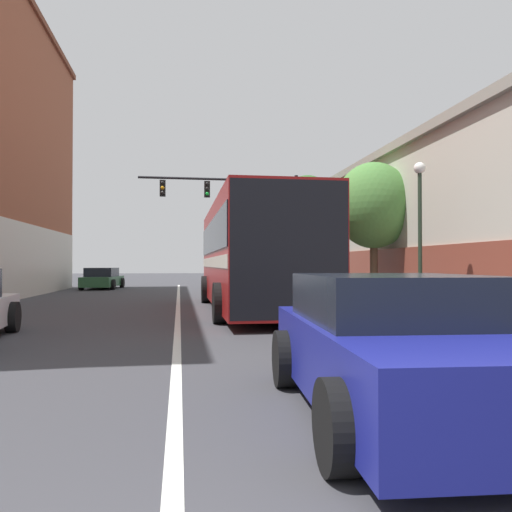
{
  "coord_description": "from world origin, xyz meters",
  "views": [
    {
      "loc": [
        0.04,
        -0.85,
        1.44
      ],
      "look_at": [
        2.18,
        13.09,
        1.68
      ],
      "focal_mm": 35.0,
      "sensor_mm": 36.0,
      "label": 1
    }
  ],
  "objects_px": {
    "bus": "(253,252)",
    "traffic_signal_gantry": "(243,204)",
    "street_tree_near": "(374,206)",
    "street_tree_far": "(308,206)",
    "parked_car_left_mid": "(102,279)",
    "hatchback_foreground": "(399,347)",
    "street_lamp": "(420,234)"
  },
  "relations": [
    {
      "from": "hatchback_foreground",
      "to": "street_tree_far",
      "type": "xyz_separation_m",
      "value": [
        3.74,
        17.73,
        3.49
      ]
    },
    {
      "from": "parked_car_left_mid",
      "to": "street_tree_far",
      "type": "xyz_separation_m",
      "value": [
        10.29,
        -8.03,
        3.55
      ]
    },
    {
      "from": "traffic_signal_gantry",
      "to": "street_tree_far",
      "type": "bearing_deg",
      "value": -44.89
    },
    {
      "from": "hatchback_foreground",
      "to": "traffic_signal_gantry",
      "type": "height_order",
      "value": "traffic_signal_gantry"
    },
    {
      "from": "hatchback_foreground",
      "to": "parked_car_left_mid",
      "type": "xyz_separation_m",
      "value": [
        -6.55,
        25.76,
        -0.06
      ]
    },
    {
      "from": "bus",
      "to": "street_tree_near",
      "type": "xyz_separation_m",
      "value": [
        4.49,
        1.3,
        1.66
      ]
    },
    {
      "from": "bus",
      "to": "street_tree_near",
      "type": "relative_size",
      "value": 2.12
    },
    {
      "from": "parked_car_left_mid",
      "to": "street_lamp",
      "type": "distance_m",
      "value": 21.37
    },
    {
      "from": "hatchback_foreground",
      "to": "street_tree_far",
      "type": "bearing_deg",
      "value": -8.32
    },
    {
      "from": "street_tree_near",
      "to": "street_lamp",
      "type": "bearing_deg",
      "value": -99.15
    },
    {
      "from": "street_tree_far",
      "to": "traffic_signal_gantry",
      "type": "bearing_deg",
      "value": 135.11
    },
    {
      "from": "traffic_signal_gantry",
      "to": "street_tree_near",
      "type": "height_order",
      "value": "traffic_signal_gantry"
    },
    {
      "from": "parked_car_left_mid",
      "to": "street_lamp",
      "type": "height_order",
      "value": "street_lamp"
    },
    {
      "from": "hatchback_foreground",
      "to": "street_tree_far",
      "type": "relative_size",
      "value": 0.73
    },
    {
      "from": "street_lamp",
      "to": "bus",
      "type": "bearing_deg",
      "value": 134.93
    },
    {
      "from": "street_tree_near",
      "to": "street_tree_far",
      "type": "relative_size",
      "value": 0.91
    },
    {
      "from": "bus",
      "to": "traffic_signal_gantry",
      "type": "height_order",
      "value": "traffic_signal_gantry"
    },
    {
      "from": "bus",
      "to": "hatchback_foreground",
      "type": "bearing_deg",
      "value": 179.1
    },
    {
      "from": "hatchback_foreground",
      "to": "traffic_signal_gantry",
      "type": "distance_m",
      "value": 20.75
    },
    {
      "from": "parked_car_left_mid",
      "to": "street_tree_far",
      "type": "distance_m",
      "value": 13.53
    },
    {
      "from": "hatchback_foreground",
      "to": "street_lamp",
      "type": "distance_m",
      "value": 8.31
    },
    {
      "from": "street_lamp",
      "to": "street_tree_far",
      "type": "distance_m",
      "value": 10.72
    },
    {
      "from": "traffic_signal_gantry",
      "to": "street_tree_near",
      "type": "bearing_deg",
      "value": -66.34
    },
    {
      "from": "parked_car_left_mid",
      "to": "traffic_signal_gantry",
      "type": "relative_size",
      "value": 0.54
    },
    {
      "from": "bus",
      "to": "hatchback_foreground",
      "type": "xyz_separation_m",
      "value": [
        -0.19,
        -10.88,
        -1.19
      ]
    },
    {
      "from": "bus",
      "to": "street_lamp",
      "type": "distance_m",
      "value": 5.24
    },
    {
      "from": "bus",
      "to": "traffic_signal_gantry",
      "type": "relative_size",
      "value": 1.33
    },
    {
      "from": "hatchback_foreground",
      "to": "street_tree_near",
      "type": "bearing_deg",
      "value": -17.44
    },
    {
      "from": "street_lamp",
      "to": "parked_car_left_mid",
      "type": "bearing_deg",
      "value": 119.31
    },
    {
      "from": "parked_car_left_mid",
      "to": "street_tree_near",
      "type": "relative_size",
      "value": 0.86
    },
    {
      "from": "parked_car_left_mid",
      "to": "hatchback_foreground",
      "type": "bearing_deg",
      "value": -160.96
    },
    {
      "from": "hatchback_foreground",
      "to": "parked_car_left_mid",
      "type": "relative_size",
      "value": 0.94
    }
  ]
}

